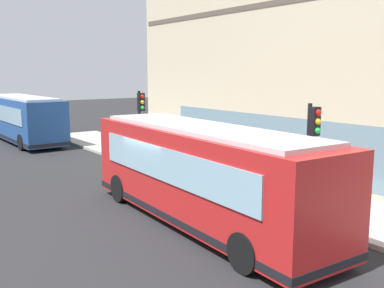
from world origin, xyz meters
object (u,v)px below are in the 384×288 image
object	(u,v)px
city_bus_nearside	(202,175)
city_bus_far_down_street	(23,119)
pedestrian_walking_along_curb	(188,147)
pedestrian_near_building_entrance	(235,159)
newspaper_vending_box	(218,156)
traffic_light_near_corner	(312,138)
fire_hydrant	(255,167)
traffic_light_down_block	(141,113)

from	to	relation	value
city_bus_nearside	city_bus_far_down_street	size ratio (longest dim) A/B	1.01
pedestrian_walking_along_curb	pedestrian_near_building_entrance	size ratio (longest dim) A/B	1.10
city_bus_far_down_street	pedestrian_near_building_entrance	world-z (taller)	city_bus_far_down_street
city_bus_far_down_street	newspaper_vending_box	size ratio (longest dim) A/B	11.20
pedestrian_near_building_entrance	newspaper_vending_box	distance (m)	2.98
city_bus_far_down_street	traffic_light_near_corner	bearing A→B (deg)	-82.93
fire_hydrant	newspaper_vending_box	xyz separation A→B (m)	(-0.10, 2.52, 0.09)
fire_hydrant	pedestrian_walking_along_curb	distance (m)	3.39
traffic_light_down_block	newspaper_vending_box	xyz separation A→B (m)	(2.51, -3.08, -2.05)
traffic_light_down_block	pedestrian_near_building_entrance	distance (m)	6.09
pedestrian_walking_along_curb	newspaper_vending_box	world-z (taller)	pedestrian_walking_along_curb
city_bus_nearside	pedestrian_walking_along_curb	world-z (taller)	city_bus_nearside
city_bus_nearside	pedestrian_walking_along_curb	size ratio (longest dim) A/B	5.81
pedestrian_walking_along_curb	newspaper_vending_box	size ratio (longest dim) A/B	1.94
city_bus_nearside	newspaper_vending_box	distance (m)	8.16
city_bus_nearside	city_bus_far_down_street	xyz separation A→B (m)	(0.30, 20.18, 0.00)
traffic_light_near_corner	pedestrian_walking_along_curb	distance (m)	8.24
traffic_light_down_block	pedestrian_walking_along_curb	world-z (taller)	traffic_light_down_block
city_bus_far_down_street	traffic_light_near_corner	world-z (taller)	traffic_light_near_corner
city_bus_nearside	traffic_light_near_corner	world-z (taller)	traffic_light_near_corner
pedestrian_walking_along_curb	newspaper_vending_box	distance (m)	1.65
newspaper_vending_box	pedestrian_walking_along_curb	bearing A→B (deg)	165.42
traffic_light_down_block	pedestrian_walking_along_curb	size ratio (longest dim) A/B	2.06
city_bus_far_down_street	newspaper_vending_box	distance (m)	15.19
fire_hydrant	pedestrian_near_building_entrance	world-z (taller)	pedestrian_near_building_entrance
pedestrian_near_building_entrance	pedestrian_walking_along_curb	bearing A→B (deg)	94.78
traffic_light_near_corner	pedestrian_walking_along_curb	world-z (taller)	traffic_light_near_corner
traffic_light_near_corner	pedestrian_near_building_entrance	bearing A→B (deg)	76.05
pedestrian_walking_along_curb	traffic_light_down_block	bearing A→B (deg)	110.55
fire_hydrant	newspaper_vending_box	size ratio (longest dim) A/B	0.82
city_bus_nearside	traffic_light_down_block	distance (m)	9.57
traffic_light_down_block	fire_hydrant	bearing A→B (deg)	-64.98
pedestrian_walking_along_curb	pedestrian_near_building_entrance	world-z (taller)	pedestrian_walking_along_curb
pedestrian_near_building_entrance	city_bus_nearside	bearing A→B (deg)	-142.38
traffic_light_near_corner	city_bus_far_down_street	bearing A→B (deg)	97.07
fire_hydrant	traffic_light_down_block	bearing A→B (deg)	115.02
city_bus_nearside	traffic_light_down_block	xyz separation A→B (m)	(3.00, 9.02, 1.10)
city_bus_far_down_street	newspaper_vending_box	world-z (taller)	city_bus_far_down_street
traffic_light_down_block	pedestrian_near_building_entrance	world-z (taller)	traffic_light_down_block
pedestrian_near_building_entrance	newspaper_vending_box	world-z (taller)	pedestrian_near_building_entrance
pedestrian_walking_along_curb	fire_hydrant	bearing A→B (deg)	-61.14
city_bus_far_down_street	pedestrian_walking_along_curb	size ratio (longest dim) A/B	5.77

